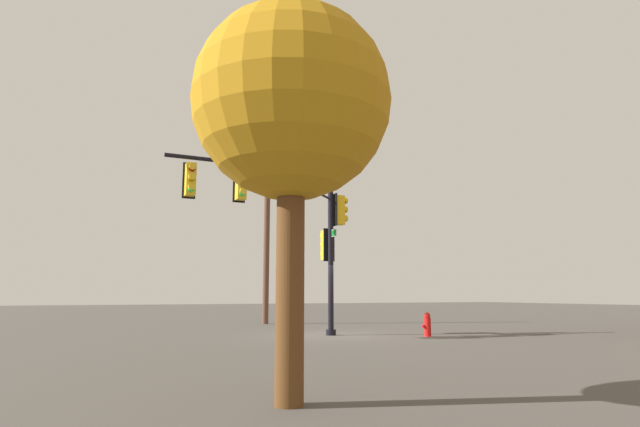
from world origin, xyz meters
name	(u,v)px	position (x,y,z in m)	size (l,w,h in m)	color
ground_plane	(331,335)	(0.00, 0.00, 0.00)	(120.00, 120.00, 0.00)	#48443E
signal_pole_assembly	(288,209)	(1.68, 0.00, 4.48)	(6.74, 1.15, 6.53)	black
utility_pole	(267,239)	(-0.03, -7.81, 4.21)	(1.71, 0.79, 8.20)	brown
fire_hydrant	(427,325)	(-2.81, 1.90, 0.41)	(0.33, 0.24, 0.83)	red
tree_near	(292,105)	(5.47, 10.43, 4.14)	(2.86, 2.86, 5.62)	brown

